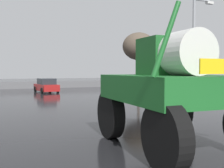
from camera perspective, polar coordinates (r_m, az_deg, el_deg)
ground_plane at (r=20.86m, az=-11.76°, el=-3.82°), size 120.00×120.00×0.00m
oversize_sprayer at (r=8.76m, az=12.45°, el=-0.86°), size 3.82×5.34×4.01m
sedan_ahead at (r=30.88m, az=-13.50°, el=-0.34°), size 2.32×4.29×1.52m
traffic_signal_near_right at (r=16.01m, az=13.13°, el=2.49°), size 0.24×0.54×3.20m
streetlight_near_right at (r=18.71m, az=16.90°, el=7.47°), size 1.58×0.24×7.10m
bare_tree_right at (r=31.41m, az=5.58°, el=7.77°), size 3.66×3.66×6.67m
roadside_barrier at (r=37.48m, az=-16.56°, el=-0.22°), size 30.36×0.24×0.90m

